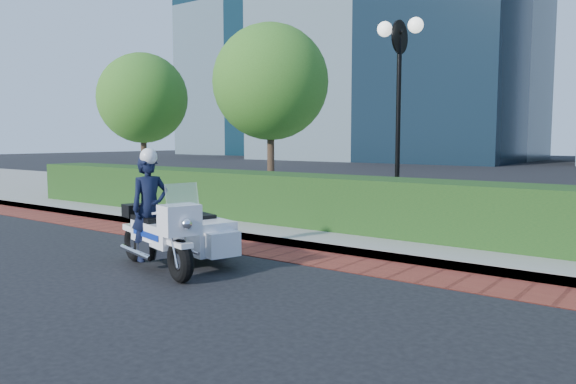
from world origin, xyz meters
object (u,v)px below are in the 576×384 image
Objects in this scene: tree_a at (143,98)px; lamppost at (399,88)px; tree_b at (271,82)px; police_motorcycle at (173,227)px.

lamppost is at bearing -7.41° from tree_a.
tree_a is at bearing 180.00° from tree_b.
tree_b is at bearing 0.00° from tree_a.
lamppost is at bearing 96.84° from police_motorcycle.
police_motorcycle is (-0.93, -5.45, -2.35)m from lamppost.
lamppost is at bearing -16.11° from tree_b.
lamppost is 0.86× the size of tree_b.
tree_b is 8.15m from police_motorcycle.
tree_b is 2.29× the size of police_motorcycle.
tree_b reaches higher than tree_a.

